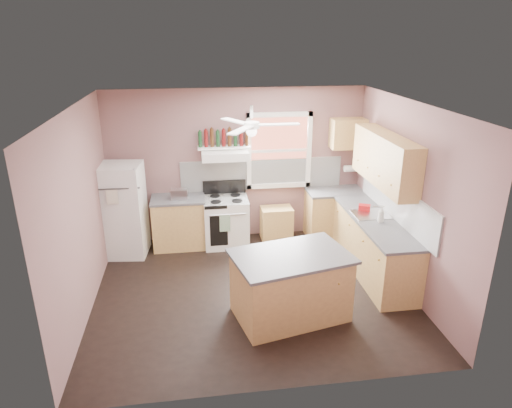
{
  "coord_description": "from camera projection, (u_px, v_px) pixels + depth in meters",
  "views": [
    {
      "loc": [
        -0.77,
        -5.77,
        3.57
      ],
      "look_at": [
        0.1,
        0.3,
        1.25
      ],
      "focal_mm": 32.0,
      "sensor_mm": 36.0,
      "label": 1
    }
  ],
  "objects": [
    {
      "name": "floor",
      "position": [
        252.0,
        291.0,
        6.71
      ],
      "size": [
        4.5,
        4.5,
        0.0
      ],
      "primitive_type": "plane",
      "color": "black",
      "rests_on": "ground"
    },
    {
      "name": "faucet",
      "position": [
        381.0,
        210.0,
        7.11
      ],
      "size": [
        0.03,
        0.03,
        0.14
      ],
      "primitive_type": "cylinder",
      "color": "silver",
      "rests_on": "sink"
    },
    {
      "name": "refrigerator",
      "position": [
        124.0,
        210.0,
        7.58
      ],
      "size": [
        0.73,
        0.72,
        1.58
      ],
      "primitive_type": "cube",
      "rotation": [
        0.0,
        0.0,
        -0.11
      ],
      "color": "white",
      "rests_on": "floor"
    },
    {
      "name": "backsplash_back",
      "position": [
        262.0,
        174.0,
        8.19
      ],
      "size": [
        2.9,
        0.03,
        0.55
      ],
      "primitive_type": "cube",
      "color": "white",
      "rests_on": "wall_back"
    },
    {
      "name": "range_hood",
      "position": [
        225.0,
        155.0,
        7.73
      ],
      "size": [
        0.78,
        0.5,
        0.14
      ],
      "primitive_type": "cube",
      "color": "white",
      "rests_on": "wall_back"
    },
    {
      "name": "base_cabinet_right",
      "position": [
        373.0,
        247.0,
        7.09
      ],
      "size": [
        0.6,
        2.2,
        0.86
      ],
      "primitive_type": "cube",
      "color": "#AB8247",
      "rests_on": "floor"
    },
    {
      "name": "soap_bottle",
      "position": [
        381.0,
        214.0,
        6.79
      ],
      "size": [
        0.11,
        0.11,
        0.25
      ],
      "primitive_type": "imported",
      "rotation": [
        0.0,
        0.0,
        1.43
      ],
      "color": "silver",
      "rests_on": "counter_right"
    },
    {
      "name": "base_cabinet_left",
      "position": [
        179.0,
        223.0,
        7.99
      ],
      "size": [
        0.9,
        0.6,
        0.86
      ],
      "primitive_type": "cube",
      "color": "#AB8247",
      "rests_on": "floor"
    },
    {
      "name": "window_view",
      "position": [
        279.0,
        151.0,
        8.08
      ],
      "size": [
        1.0,
        0.02,
        1.2
      ],
      "primitive_type": "cube",
      "color": "brown",
      "rests_on": "wall_back"
    },
    {
      "name": "paper_towel",
      "position": [
        351.0,
        168.0,
        8.26
      ],
      "size": [
        0.26,
        0.12,
        0.12
      ],
      "primitive_type": "cylinder",
      "rotation": [
        0.0,
        1.57,
        0.0
      ],
      "color": "white",
      "rests_on": "wall_back"
    },
    {
      "name": "red_caddy",
      "position": [
        364.0,
        208.0,
        7.25
      ],
      "size": [
        0.21,
        0.18,
        0.1
      ],
      "primitive_type": "cube",
      "rotation": [
        0.0,
        0.0,
        -0.43
      ],
      "color": "#B80F12",
      "rests_on": "counter_right"
    },
    {
      "name": "upper_cabinet_corner",
      "position": [
        348.0,
        134.0,
        7.99
      ],
      "size": [
        0.6,
        0.33,
        0.52
      ],
      "primitive_type": "cube",
      "color": "#AB8247",
      "rests_on": "wall_back"
    },
    {
      "name": "window_frame",
      "position": [
        279.0,
        151.0,
        8.05
      ],
      "size": [
        1.16,
        0.07,
        1.36
      ],
      "primitive_type": "cube",
      "color": "white",
      "rests_on": "wall_back"
    },
    {
      "name": "counter_corner",
      "position": [
        336.0,
        191.0,
        8.2
      ],
      "size": [
        1.02,
        0.62,
        0.04
      ],
      "primitive_type": "cube",
      "color": "#4A4A4C",
      "rests_on": "base_cabinet_corner"
    },
    {
      "name": "ceiling_fan_hub",
      "position": [
        252.0,
        125.0,
        5.84
      ],
      "size": [
        0.2,
        0.2,
        0.08
      ],
      "primitive_type": "cylinder",
      "color": "white",
      "rests_on": "ceiling"
    },
    {
      "name": "sink",
      "position": [
        371.0,
        215.0,
        7.11
      ],
      "size": [
        0.55,
        0.45,
        0.03
      ],
      "primitive_type": "cube",
      "color": "silver",
      "rests_on": "counter_right"
    },
    {
      "name": "backsplash_right",
      "position": [
        396.0,
        202.0,
        6.87
      ],
      "size": [
        0.03,
        2.6,
        0.55
      ],
      "primitive_type": "cube",
      "color": "white",
      "rests_on": "wall_right"
    },
    {
      "name": "bottle_shelf",
      "position": [
        224.0,
        147.0,
        7.8
      ],
      "size": [
        0.9,
        0.26,
        0.03
      ],
      "primitive_type": "cube",
      "color": "white",
      "rests_on": "range_hood"
    },
    {
      "name": "wine_bottles",
      "position": [
        224.0,
        138.0,
        7.75
      ],
      "size": [
        0.86,
        0.06,
        0.31
      ],
      "color": "#143819",
      "rests_on": "bottle_shelf"
    },
    {
      "name": "upper_cabinet_right",
      "position": [
        385.0,
        160.0,
        6.82
      ],
      "size": [
        0.33,
        1.8,
        0.76
      ],
      "primitive_type": "cube",
      "color": "#AB8247",
      "rests_on": "wall_right"
    },
    {
      "name": "wall_right",
      "position": [
        409.0,
        197.0,
        6.53
      ],
      "size": [
        0.05,
        4.0,
        2.7
      ],
      "primitive_type": "cube",
      "color": "#7A5554",
      "rests_on": "ground"
    },
    {
      "name": "wall_left",
      "position": [
        79.0,
        214.0,
        5.93
      ],
      "size": [
        0.05,
        4.0,
        2.7
      ],
      "primitive_type": "cube",
      "color": "#7A5554",
      "rests_on": "ground"
    },
    {
      "name": "counter_left",
      "position": [
        178.0,
        199.0,
        7.83
      ],
      "size": [
        0.92,
        0.62,
        0.04
      ],
      "primitive_type": "cube",
      "color": "#4A4A4C",
      "rests_on": "base_cabinet_left"
    },
    {
      "name": "base_cabinet_corner",
      "position": [
        334.0,
        215.0,
        8.36
      ],
      "size": [
        1.0,
        0.6,
        0.86
      ],
      "primitive_type": "cube",
      "color": "#AB8247",
      "rests_on": "floor"
    },
    {
      "name": "island",
      "position": [
        291.0,
        287.0,
        5.99
      ],
      "size": [
        1.56,
        1.18,
        0.86
      ],
      "primitive_type": "cube",
      "rotation": [
        0.0,
        0.0,
        0.23
      ],
      "color": "#AB8247",
      "rests_on": "floor"
    },
    {
      "name": "toaster",
      "position": [
        179.0,
        194.0,
        7.73
      ],
      "size": [
        0.29,
        0.18,
        0.18
      ],
      "primitive_type": "cube",
      "rotation": [
        0.0,
        0.0,
        -0.06
      ],
      "color": "silver",
      "rests_on": "counter_left"
    },
    {
      "name": "cart",
      "position": [
        276.0,
        224.0,
        8.32
      ],
      "size": [
        0.57,
        0.38,
        0.56
      ],
      "primitive_type": "cube",
      "rotation": [
        0.0,
        0.0,
        0.01
      ],
      "color": "#AB8247",
      "rests_on": "floor"
    },
    {
      "name": "island_top",
      "position": [
        291.0,
        256.0,
        5.83
      ],
      "size": [
        1.66,
        1.28,
        0.04
      ],
      "primitive_type": "cube",
      "rotation": [
        0.0,
        0.0,
        0.23
      ],
      "color": "#4A4A4C",
      "rests_on": "island"
    },
    {
      "name": "ceiling",
      "position": [
        252.0,
        105.0,
        5.75
      ],
      "size": [
        4.5,
        4.5,
        0.0
      ],
      "primitive_type": "plane",
      "color": "white",
      "rests_on": "ground"
    },
    {
      "name": "counter_right",
      "position": [
        376.0,
        221.0,
        6.93
      ],
      "size": [
        0.62,
        2.22,
        0.04
      ],
      "primitive_type": "cube",
      "color": "#4A4A4C",
      "rests_on": "base_cabinet_right"
    },
    {
      "name": "stove",
      "position": [
        226.0,
        222.0,
        8.05
      ],
      "size": [
        0.78,
        0.66,
        0.86
      ],
      "primitive_type": "cube",
      "rotation": [
        0.0,
        0.0,
        -0.02
      ],
      "color": "white",
      "rests_on": "floor"
    },
    {
      "name": "wall_back",
      "position": [
        237.0,
        165.0,
        8.11
      ],
      "size": [
        4.5,
        0.05,
        2.7
      ],
      "primitive_type": "cube",
      "color": "#7A5554",
      "rests_on": "ground"
    }
  ]
}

